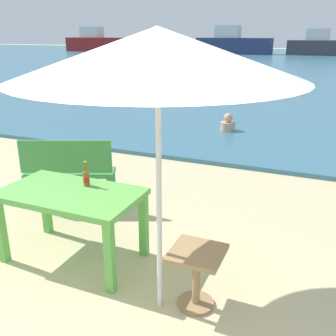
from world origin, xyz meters
name	(u,v)px	position (x,y,z in m)	size (l,w,h in m)	color
sea_water	(316,64)	(0.00, 30.00, 0.04)	(120.00, 50.00, 0.08)	#386B84
picnic_table_green	(71,201)	(-0.90, 1.56, 0.65)	(1.40, 0.80, 0.76)	#60B24C
beer_bottle_amber	(86,177)	(-0.83, 1.75, 0.85)	(0.07, 0.07, 0.26)	brown
patio_umbrella	(158,54)	(0.24, 1.21, 2.12)	(2.10, 2.10, 2.30)	silver
side_table_wood	(197,270)	(0.52, 1.34, 0.35)	(0.44, 0.44, 0.54)	#9E7A51
bench_green_left	(68,168)	(-1.74, 2.63, 0.54)	(1.25, 0.80, 0.95)	#3D8C42
swimmer_person	(228,124)	(-0.77, 7.34, 0.24)	(0.34, 0.34, 0.41)	tan
boat_ferry	(323,46)	(-0.14, 41.28, 0.97)	(6.84, 1.86, 2.49)	#38383F
boat_sailboat	(233,44)	(-8.93, 40.47, 1.10)	(7.78, 2.12, 2.83)	navy
boat_fishing_trawler	(97,43)	(-25.15, 39.52, 1.07)	(7.59, 2.07, 2.76)	maroon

